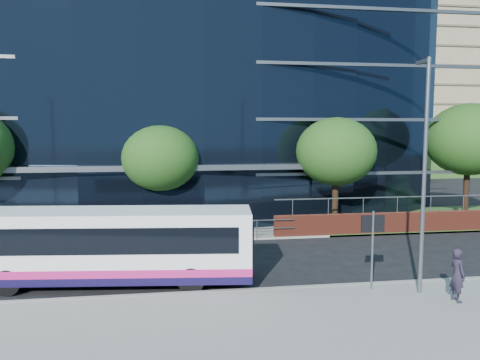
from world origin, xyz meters
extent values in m
plane|color=black|center=(0.00, 0.00, 0.00)|extent=(200.00, 200.00, 0.00)
cube|color=gray|center=(0.00, -5.00, 0.07)|extent=(80.00, 8.00, 0.15)
cube|color=gray|center=(0.00, -1.00, 0.08)|extent=(80.00, 0.25, 0.16)
cube|color=gold|center=(0.00, -0.80, 0.01)|extent=(80.00, 0.08, 0.01)
cube|color=gold|center=(0.00, -0.65, 0.01)|extent=(80.00, 0.08, 0.01)
cube|color=gray|center=(-6.00, 11.00, 0.05)|extent=(50.00, 8.00, 0.10)
cube|color=black|center=(-4.00, 24.00, 8.00)|extent=(38.00, 16.00, 16.00)
cube|color=#595E66|center=(-4.00, 9.50, 3.70)|extent=(22.00, 1.20, 0.30)
cube|color=slate|center=(-8.00, 7.00, 1.05)|extent=(24.00, 0.05, 0.05)
cube|color=slate|center=(-8.00, 7.00, 0.60)|extent=(24.00, 0.05, 0.05)
cylinder|color=slate|center=(-8.00, 7.00, 0.55)|extent=(0.04, 0.04, 1.10)
cube|color=#2D511E|center=(32.00, 56.00, 2.00)|extent=(60.00, 42.00, 4.00)
cube|color=#9B8667|center=(32.00, 58.00, 17.00)|extent=(50.00, 12.00, 26.00)
cylinder|color=slate|center=(4.50, -1.60, 1.55)|extent=(0.08, 0.08, 2.80)
cube|color=black|center=(4.50, -1.58, 2.50)|extent=(0.85, 0.06, 0.60)
cylinder|color=black|center=(-3.00, 9.50, 1.43)|extent=(0.36, 0.36, 2.86)
ellipsoid|color=#1C3D11|center=(-3.00, 9.50, 4.23)|extent=(4.29, 4.29, 3.65)
cylinder|color=black|center=(7.00, 9.00, 1.54)|extent=(0.36, 0.36, 3.08)
ellipsoid|color=#1C3D11|center=(7.00, 9.00, 4.55)|extent=(4.62, 4.62, 3.93)
cylinder|color=black|center=(16.00, 10.00, 1.76)|extent=(0.36, 0.36, 3.52)
ellipsoid|color=#1C3D11|center=(16.00, 10.00, 5.20)|extent=(5.28, 5.28, 4.49)
cylinder|color=black|center=(24.00, 40.00, 1.54)|extent=(0.36, 0.36, 3.08)
ellipsoid|color=#1C3D11|center=(24.00, 40.00, 4.55)|extent=(4.62, 4.62, 3.93)
cylinder|color=black|center=(40.00, 42.00, 1.43)|extent=(0.36, 0.36, 2.86)
cylinder|color=slate|center=(6.00, -2.20, 4.15)|extent=(0.14, 0.14, 8.00)
cube|color=slate|center=(6.00, -1.85, 8.05)|extent=(0.15, 0.70, 0.12)
cube|color=white|center=(-4.68, 0.73, 1.57)|extent=(10.52, 3.49, 2.49)
cube|color=#140D37|center=(-4.68, 0.73, 0.47)|extent=(10.54, 3.54, 0.28)
cube|color=#D11E78|center=(-4.68, 0.73, 0.75)|extent=(10.54, 3.54, 0.28)
cube|color=black|center=(-4.12, 0.67, 1.92)|extent=(8.47, 3.31, 0.94)
cylinder|color=black|center=(-8.15, 0.07, 0.47)|extent=(0.96, 0.39, 0.94)
cylinder|color=black|center=(-1.81, -0.65, 0.47)|extent=(0.96, 0.39, 0.94)
imported|color=#241E2D|center=(6.76, -3.14, 1.04)|extent=(0.45, 0.66, 1.77)
camera|label=1|loc=(-2.50, -16.79, 5.73)|focal=35.00mm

